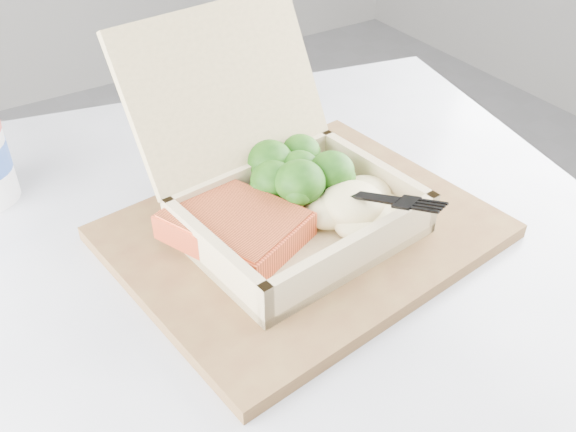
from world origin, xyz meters
TOP-DOWN VIEW (x-y plane):
  - cafe_table at (0.24, 0.06)m, footprint 0.88×0.88m
  - serving_tray at (0.29, 0.06)m, footprint 0.38×0.32m
  - takeout_container at (0.27, 0.10)m, footprint 0.23×0.26m
  - salmon_fillet at (0.22, 0.08)m, footprint 0.13×0.15m
  - broccoli_pile at (0.31, 0.11)m, footprint 0.12×0.12m
  - mashed_potatoes at (0.33, 0.04)m, footprint 0.10×0.09m
  - plastic_fork at (0.32, 0.06)m, footprint 0.06×0.16m
  - receipt at (0.30, 0.25)m, footprint 0.12×0.14m

SIDE VIEW (x-z plane):
  - cafe_table at x=0.24m, z-range 0.17..0.88m
  - receipt at x=0.30m, z-range 0.71..0.71m
  - serving_tray at x=0.29m, z-range 0.71..0.72m
  - salmon_fillet at x=0.22m, z-range 0.73..0.76m
  - mashed_potatoes at x=0.33m, z-range 0.73..0.77m
  - broccoli_pile at x=0.31m, z-range 0.73..0.77m
  - plastic_fork at x=0.32m, z-range 0.75..0.78m
  - takeout_container at x=0.27m, z-range 0.68..0.86m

